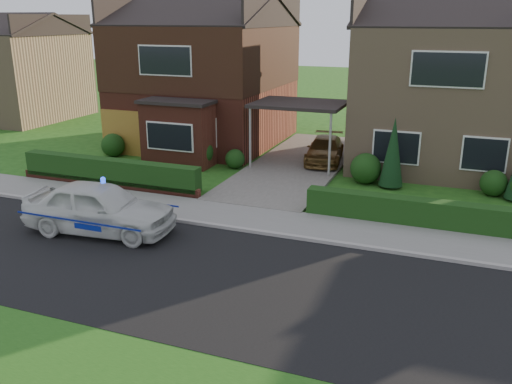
% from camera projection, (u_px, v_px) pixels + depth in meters
% --- Properties ---
extents(ground, '(120.00, 120.00, 0.00)m').
position_uv_depth(ground, '(175.00, 270.00, 13.90)').
color(ground, '#1D4F15').
rests_on(ground, ground).
extents(road, '(60.00, 6.00, 0.02)m').
position_uv_depth(road, '(175.00, 270.00, 13.90)').
color(road, black).
rests_on(road, ground).
extents(kerb, '(60.00, 0.16, 0.12)m').
position_uv_depth(kerb, '(224.00, 227.00, 16.59)').
color(kerb, '#9E9993').
rests_on(kerb, ground).
extents(sidewalk, '(60.00, 2.00, 0.10)m').
position_uv_depth(sidewalk, '(237.00, 216.00, 17.53)').
color(sidewalk, slate).
rests_on(sidewalk, ground).
extents(driveway, '(3.80, 12.00, 0.12)m').
position_uv_depth(driveway, '(298.00, 164.00, 23.66)').
color(driveway, '#666059').
rests_on(driveway, ground).
extents(house_left, '(7.50, 9.53, 7.25)m').
position_uv_depth(house_left, '(206.00, 67.00, 27.05)').
color(house_left, brown).
rests_on(house_left, ground).
extents(house_right, '(7.50, 8.06, 7.25)m').
position_uv_depth(house_right, '(450.00, 79.00, 23.24)').
color(house_right, tan).
rests_on(house_right, ground).
extents(carport_link, '(3.80, 3.00, 2.77)m').
position_uv_depth(carport_link, '(299.00, 105.00, 22.82)').
color(carport_link, black).
rests_on(carport_link, ground).
extents(garage_door, '(2.20, 0.10, 2.10)m').
position_uv_depth(garage_door, '(123.00, 133.00, 25.23)').
color(garage_door, '#875F1D').
rests_on(garage_door, ground).
extents(dwarf_wall, '(7.70, 0.25, 0.36)m').
position_uv_depth(dwarf_wall, '(108.00, 183.00, 20.53)').
color(dwarf_wall, brown).
rests_on(dwarf_wall, ground).
extents(hedge_left, '(7.50, 0.55, 0.90)m').
position_uv_depth(hedge_left, '(111.00, 187.00, 20.72)').
color(hedge_left, black).
rests_on(hedge_left, ground).
extents(hedge_right, '(7.50, 0.55, 0.80)m').
position_uv_depth(hedge_right, '(426.00, 228.00, 16.69)').
color(hedge_right, black).
rests_on(hedge_right, ground).
extents(shrub_left_far, '(1.08, 1.08, 1.08)m').
position_uv_depth(shrub_left_far, '(113.00, 145.00, 25.07)').
color(shrub_left_far, black).
rests_on(shrub_left_far, ground).
extents(shrub_left_mid, '(1.32, 1.32, 1.32)m').
position_uv_depth(shrub_left_mid, '(198.00, 152.00, 23.32)').
color(shrub_left_mid, black).
rests_on(shrub_left_mid, ground).
extents(shrub_left_near, '(0.84, 0.84, 0.84)m').
position_uv_depth(shrub_left_near, '(235.00, 159.00, 23.12)').
color(shrub_left_near, black).
rests_on(shrub_left_near, ground).
extents(shrub_right_near, '(1.20, 1.20, 1.20)m').
position_uv_depth(shrub_right_near, '(366.00, 168.00, 20.98)').
color(shrub_right_near, black).
rests_on(shrub_right_near, ground).
extents(shrub_right_mid, '(0.96, 0.96, 0.96)m').
position_uv_depth(shrub_right_mid, '(494.00, 183.00, 19.55)').
color(shrub_right_mid, black).
rests_on(shrub_right_mid, ground).
extents(conifer_a, '(0.90, 0.90, 2.60)m').
position_uv_depth(conifer_a, '(393.00, 154.00, 20.25)').
color(conifer_a, black).
rests_on(conifer_a, ground).
extents(neighbour_left, '(6.50, 7.00, 5.20)m').
position_uv_depth(neighbour_left, '(18.00, 77.00, 34.12)').
color(neighbour_left, tan).
rests_on(neighbour_left, ground).
extents(police_car, '(4.18, 4.69, 1.71)m').
position_uv_depth(police_car, '(99.00, 208.00, 16.11)').
color(police_car, silver).
rests_on(police_car, ground).
extents(driveway_car, '(1.96, 3.81, 1.06)m').
position_uv_depth(driveway_car, '(325.00, 150.00, 23.75)').
color(driveway_car, brown).
rests_on(driveway_car, driveway).
extents(potted_plant_a, '(0.44, 0.38, 0.70)m').
position_uv_depth(potted_plant_a, '(53.00, 167.00, 22.19)').
color(potted_plant_a, gray).
rests_on(potted_plant_a, ground).
extents(potted_plant_b, '(0.50, 0.47, 0.72)m').
position_uv_depth(potted_plant_b, '(198.00, 181.00, 20.20)').
color(potted_plant_b, gray).
rests_on(potted_plant_b, ground).
extents(potted_plant_c, '(0.52, 0.52, 0.83)m').
position_uv_depth(potted_plant_c, '(194.00, 182.00, 19.96)').
color(potted_plant_c, gray).
rests_on(potted_plant_c, ground).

